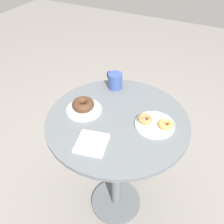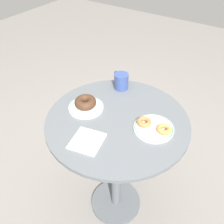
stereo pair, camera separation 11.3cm
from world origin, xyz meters
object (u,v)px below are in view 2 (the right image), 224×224
object	(u,v)px
plate_left	(86,107)
donut_cinnamon	(144,122)
paper_napkin	(87,141)
donut_old_fashioned	(164,129)
donut_chocolate	(85,102)
plate_right	(154,128)
coffee_mug	(121,81)
cafe_table	(117,149)

from	to	relation	value
plate_left	donut_cinnamon	distance (m)	0.30
paper_napkin	donut_cinnamon	bearing A→B (deg)	54.91
plate_left	donut_old_fashioned	xyz separation A→B (m)	(0.39, 0.05, 0.02)
donut_chocolate	donut_old_fashioned	bearing A→B (deg)	7.23
plate_right	donut_cinnamon	bearing A→B (deg)	-176.05
coffee_mug	paper_napkin	bearing A→B (deg)	-77.22
plate_left	donut_cinnamon	world-z (taller)	donut_cinnamon
plate_left	donut_cinnamon	size ratio (longest dim) A/B	2.56
plate_left	paper_napkin	xyz separation A→B (m)	(0.14, -0.17, -0.00)
donut_chocolate	donut_cinnamon	distance (m)	0.31
paper_napkin	coffee_mug	xyz separation A→B (m)	(-0.10, 0.42, 0.04)
donut_cinnamon	coffee_mug	bearing A→B (deg)	141.16
plate_right	coffee_mug	distance (m)	0.36
donut_old_fashioned	paper_napkin	size ratio (longest dim) A/B	0.50
plate_left	paper_napkin	bearing A→B (deg)	-50.77
plate_right	paper_napkin	distance (m)	0.30
donut_chocolate	plate_left	bearing A→B (deg)	-36.52
cafe_table	plate_left	size ratio (longest dim) A/B	4.35
cafe_table	plate_right	bearing A→B (deg)	10.51
donut_cinnamon	donut_old_fashioned	bearing A→B (deg)	4.20
plate_right	donut_cinnamon	distance (m)	0.05
cafe_table	coffee_mug	world-z (taller)	coffee_mug
cafe_table	paper_napkin	bearing A→B (deg)	-98.84
cafe_table	donut_old_fashioned	bearing A→B (deg)	9.23
plate_right	donut_old_fashioned	distance (m)	0.05
donut_old_fashioned	donut_cinnamon	bearing A→B (deg)	-175.80
plate_left	donut_old_fashioned	size ratio (longest dim) A/B	2.56
paper_napkin	coffee_mug	distance (m)	0.44
plate_left	coffee_mug	world-z (taller)	coffee_mug
plate_left	coffee_mug	bearing A→B (deg)	79.45
cafe_table	plate_right	world-z (taller)	plate_right
plate_left	donut_chocolate	xyz separation A→B (m)	(-0.00, 0.00, 0.03)
donut_cinnamon	paper_napkin	size ratio (longest dim) A/B	0.50
plate_right	donut_chocolate	distance (m)	0.35
plate_right	cafe_table	bearing A→B (deg)	-169.49
donut_cinnamon	paper_napkin	world-z (taller)	donut_cinnamon
donut_chocolate	donut_cinnamon	size ratio (longest dim) A/B	1.62
donut_chocolate	donut_cinnamon	xyz separation A→B (m)	(0.30, 0.04, -0.01)
donut_old_fashioned	paper_napkin	world-z (taller)	donut_old_fashioned
donut_old_fashioned	coffee_mug	size ratio (longest dim) A/B	0.61
plate_left	coffee_mug	distance (m)	0.26
plate_left	donut_old_fashioned	distance (m)	0.40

